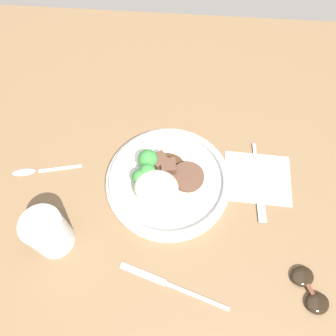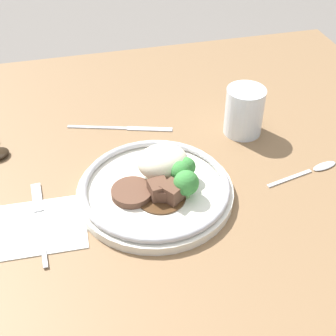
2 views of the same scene
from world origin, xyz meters
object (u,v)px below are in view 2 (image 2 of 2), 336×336
Objects in this scene: juice_glass at (244,113)px; spoon at (316,169)px; plate at (158,185)px; fork at (39,214)px; knife at (124,128)px.

juice_glass is 0.64× the size of spoon.
plate reaches higher than spoon.
spoon is at bearing -93.07° from fork.
knife is at bearing 96.55° from plate.
juice_glass is 0.50× the size of fork.
knife is at bearing -42.82° from fork.
plate reaches higher than fork.
spoon is (0.49, -0.00, -0.00)m from fork.
knife is (0.17, 0.21, -0.00)m from fork.
juice_glass is at bearing 0.78° from knife.
juice_glass reaches higher than spoon.
knife is (-0.02, 0.20, -0.02)m from plate.
plate is 1.39× the size of fork.
knife is at bearing 163.78° from juice_glass.
juice_glass is 0.46× the size of knife.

